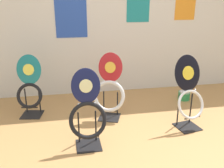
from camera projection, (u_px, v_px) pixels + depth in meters
wall_back at (115, 16)px, 4.07m from camera, size 8.00×0.07×2.60m
toilet_seat_display_crimson_swirl at (109, 91)px, 3.36m from camera, size 0.47×0.37×0.90m
toilet_seat_display_navy_moon at (87, 114)px, 2.71m from camera, size 0.41×0.29×0.89m
toilet_seat_display_teal_sax at (30, 88)px, 3.45m from camera, size 0.38×0.32×0.86m
toilet_seat_display_jazz_black at (189, 92)px, 3.11m from camera, size 0.42×0.37×0.93m
paint_can at (184, 95)px, 4.08m from camera, size 0.19×0.19×0.14m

